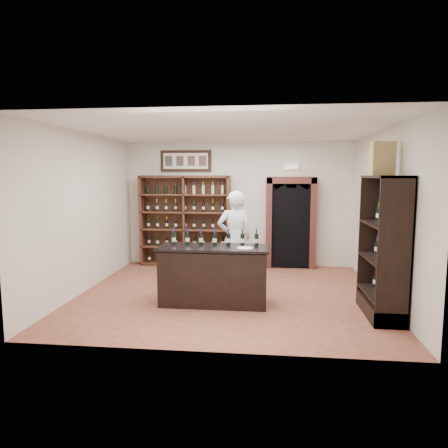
% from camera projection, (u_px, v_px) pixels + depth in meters
% --- Properties ---
extents(floor, '(5.50, 5.50, 0.00)m').
position_uv_depth(floor, '(229.00, 294.00, 7.47)').
color(floor, '#975A3C').
rests_on(floor, ground).
extents(ceiling, '(5.50, 5.50, 0.00)m').
position_uv_depth(ceiling, '(229.00, 130.00, 7.10)').
color(ceiling, white).
rests_on(ceiling, wall_back).
extents(wall_back, '(5.50, 0.04, 3.00)m').
position_uv_depth(wall_back, '(239.00, 204.00, 9.75)').
color(wall_back, silver).
rests_on(wall_back, ground).
extents(wall_left, '(0.04, 5.00, 3.00)m').
position_uv_depth(wall_left, '(85.00, 212.00, 7.58)').
color(wall_left, silver).
rests_on(wall_left, ground).
extents(wall_right, '(0.04, 5.00, 3.00)m').
position_uv_depth(wall_right, '(385.00, 216.00, 6.99)').
color(wall_right, silver).
rests_on(wall_right, ground).
extents(wine_shelf, '(2.20, 0.38, 2.20)m').
position_uv_depth(wine_shelf, '(185.00, 221.00, 9.78)').
color(wine_shelf, '#512D1B').
rests_on(wine_shelf, ground).
extents(framed_picture, '(1.25, 0.04, 0.52)m').
position_uv_depth(framed_picture, '(186.00, 161.00, 9.73)').
color(framed_picture, black).
rests_on(framed_picture, wall_back).
extents(arched_doorway, '(1.17, 0.35, 2.17)m').
position_uv_depth(arched_doorway, '(291.00, 220.00, 9.49)').
color(arched_doorway, black).
rests_on(arched_doorway, ground).
extents(emergency_light, '(0.30, 0.10, 0.10)m').
position_uv_depth(emergency_light, '(291.00, 167.00, 9.43)').
color(emergency_light, white).
rests_on(emergency_light, wall_back).
extents(tasting_counter, '(1.88, 0.78, 1.00)m').
position_uv_depth(tasting_counter, '(214.00, 276.00, 6.84)').
color(tasting_counter, black).
rests_on(tasting_counter, ground).
extents(counter_bottle_0, '(0.07, 0.07, 0.30)m').
position_uv_depth(counter_bottle_0, '(174.00, 238.00, 6.96)').
color(counter_bottle_0, black).
rests_on(counter_bottle_0, tasting_counter).
extents(counter_bottle_1, '(0.07, 0.07, 0.30)m').
position_uv_depth(counter_bottle_1, '(187.00, 239.00, 6.94)').
color(counter_bottle_1, black).
rests_on(counter_bottle_1, tasting_counter).
extents(counter_bottle_2, '(0.07, 0.07, 0.30)m').
position_uv_depth(counter_bottle_2, '(201.00, 239.00, 6.91)').
color(counter_bottle_2, black).
rests_on(counter_bottle_2, tasting_counter).
extents(counter_bottle_3, '(0.07, 0.07, 0.30)m').
position_uv_depth(counter_bottle_3, '(215.00, 239.00, 6.89)').
color(counter_bottle_3, black).
rests_on(counter_bottle_3, tasting_counter).
extents(counter_bottle_4, '(0.07, 0.07, 0.30)m').
position_uv_depth(counter_bottle_4, '(229.00, 239.00, 6.86)').
color(counter_bottle_4, black).
rests_on(counter_bottle_4, tasting_counter).
extents(counter_bottle_5, '(0.07, 0.07, 0.30)m').
position_uv_depth(counter_bottle_5, '(242.00, 240.00, 6.83)').
color(counter_bottle_5, black).
rests_on(counter_bottle_5, tasting_counter).
extents(counter_bottle_6, '(0.07, 0.07, 0.30)m').
position_uv_depth(counter_bottle_6, '(256.00, 240.00, 6.81)').
color(counter_bottle_6, black).
rests_on(counter_bottle_6, tasting_counter).
extents(side_cabinet, '(0.48, 1.20, 2.20)m').
position_uv_depth(side_cabinet, '(384.00, 269.00, 6.21)').
color(side_cabinet, black).
rests_on(side_cabinet, ground).
extents(shopkeeper, '(0.80, 0.64, 1.90)m').
position_uv_depth(shopkeeper, '(235.00, 238.00, 7.97)').
color(shopkeeper, silver).
rests_on(shopkeeper, ground).
extents(plate, '(0.26, 0.26, 0.02)m').
position_uv_depth(plate, '(245.00, 248.00, 6.55)').
color(plate, silver).
rests_on(plate, tasting_counter).
extents(wine_crate, '(0.39, 0.21, 0.52)m').
position_uv_depth(wine_crate, '(382.00, 158.00, 6.16)').
color(wine_crate, tan).
rests_on(wine_crate, side_cabinet).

